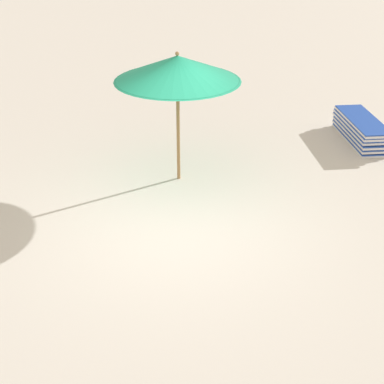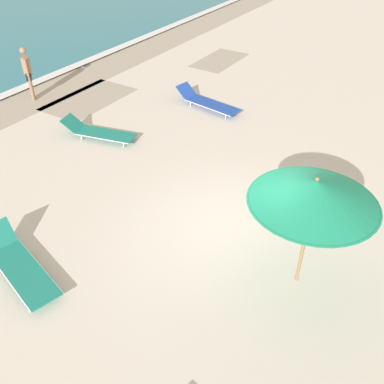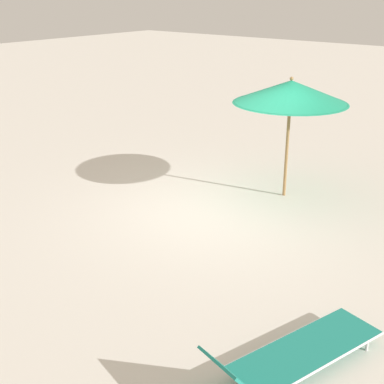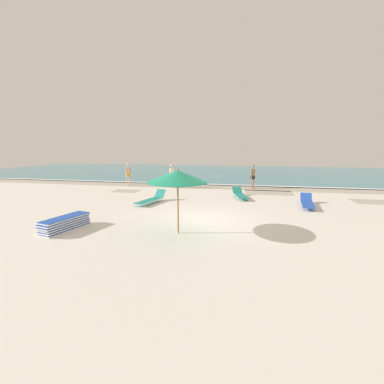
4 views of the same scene
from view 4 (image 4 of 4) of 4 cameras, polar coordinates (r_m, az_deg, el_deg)
name	(u,v)px [view 4 (image 4 of 4)]	position (r m, az deg, el deg)	size (l,w,h in m)	color
ground_plane	(199,224)	(10.66, 1.56, -7.09)	(60.00, 60.00, 0.16)	silver
ocean_water	(228,172)	(30.25, 7.98, 4.34)	(60.00, 20.07, 0.07)	teal
beach_umbrella	(178,176)	(8.88, -3.20, 3.46)	(2.16, 2.16, 2.34)	#9E7547
lounger_stack	(65,223)	(10.71, -26.38, -6.28)	(1.03, 1.99, 0.49)	blue
sun_lounger_under_umbrella	(240,194)	(15.67, 10.62, -0.55)	(1.10, 2.25, 0.52)	#1E8475
sun_lounger_beside_umbrella	(151,199)	(14.22, -9.05, -1.56)	(1.18, 2.30, 0.61)	#1E8475
sun_lounger_near_water_left	(307,203)	(14.49, 24.24, -2.17)	(0.93, 2.37, 0.53)	blue
beachgoer_wading_adult	(172,174)	(19.08, -4.54, 3.91)	(0.38, 0.32, 1.76)	beige
beachgoer_shoreline_child	(128,173)	(20.96, -14.00, 4.21)	(0.33, 0.36, 1.76)	beige
beachgoer_strolling_adult	(253,175)	(19.30, 13.36, 3.74)	(0.33, 0.37, 1.76)	#A37A5B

